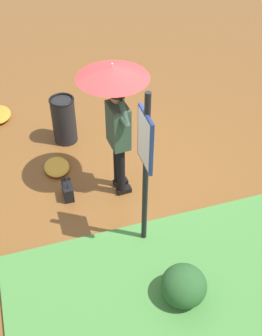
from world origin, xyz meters
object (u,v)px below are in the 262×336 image
at_px(person_with_umbrella, 115,99).
at_px(trash_bin, 64,120).
at_px(info_sign_post, 145,157).
at_px(handbag, 68,190).

xyz_separation_m(person_with_umbrella, trash_bin, (1.37, 0.54, -1.13)).
bearing_deg(trash_bin, info_sign_post, -166.93).
height_order(handbag, trash_bin, trash_bin).
xyz_separation_m(handbag, trash_bin, (1.38, -0.23, 0.29)).
height_order(person_with_umbrella, handbag, person_with_umbrella).
height_order(person_with_umbrella, trash_bin, person_with_umbrella).
relative_size(info_sign_post, handbag, 6.22).
distance_m(handbag, trash_bin, 1.43).
distance_m(person_with_umbrella, trash_bin, 1.86).
height_order(person_with_umbrella, info_sign_post, info_sign_post).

